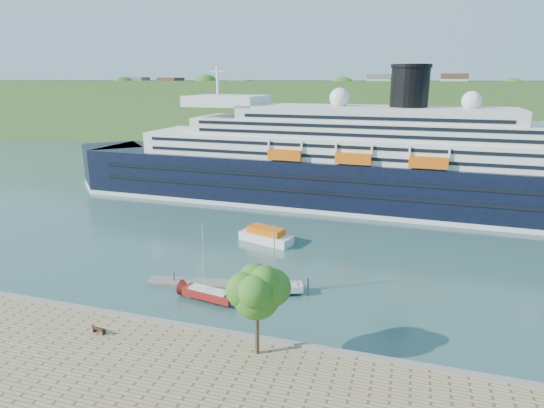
{
  "coord_description": "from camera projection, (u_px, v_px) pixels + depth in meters",
  "views": [
    {
      "loc": [
        22.97,
        -36.27,
        24.87
      ],
      "look_at": [
        2.63,
        30.0,
        5.68
      ],
      "focal_mm": 30.0,
      "sensor_mm": 36.0,
      "label": 1
    }
  ],
  "objects": [
    {
      "name": "ground",
      "position": [
        162.0,
        330.0,
        46.55
      ],
      "size": [
        400.0,
        400.0,
        0.0
      ],
      "primitive_type": "plane",
      "color": "#2A4B48",
      "rests_on": "ground"
    },
    {
      "name": "sailboat_red",
      "position": [
        208.0,
        265.0,
        51.3
      ],
      "size": [
        7.22,
        3.05,
        9.04
      ],
      "primitive_type": null,
      "rotation": [
        0.0,
        0.0,
        -0.16
      ],
      "color": "maroon",
      "rests_on": "ground"
    },
    {
      "name": "tender_launch",
      "position": [
        266.0,
        235.0,
        71.21
      ],
      "size": [
        9.19,
        5.32,
        2.4
      ],
      "primitive_type": null,
      "rotation": [
        0.0,
        0.0,
        -0.29
      ],
      "color": "#E25D0D",
      "rests_on": "ground"
    },
    {
      "name": "floating_pontoon",
      "position": [
        223.0,
        284.0,
        56.35
      ],
      "size": [
        19.08,
        5.63,
        0.42
      ],
      "primitive_type": null,
      "rotation": [
        0.0,
        0.0,
        0.18
      ],
      "color": "slate",
      "rests_on": "ground"
    },
    {
      "name": "quay_coping",
      "position": [
        160.0,
        321.0,
        46.06
      ],
      "size": [
        220.0,
        0.5,
        0.3
      ],
      "primitive_type": "cube",
      "color": "slate",
      "rests_on": "promenade"
    },
    {
      "name": "sailboat_white_far",
      "position": [
        278.0,
        262.0,
        53.08
      ],
      "size": [
        6.65,
        4.08,
        8.33
      ],
      "primitive_type": null,
      "rotation": [
        0.0,
        0.0,
        0.38
      ],
      "color": "silver",
      "rests_on": "ground"
    },
    {
      "name": "promenade_tree",
      "position": [
        257.0,
        307.0,
        39.66
      ],
      "size": [
        5.61,
        5.61,
        9.28
      ],
      "primitive_type": null,
      "color": "#265C18",
      "rests_on": "promenade"
    },
    {
      "name": "far_hillside",
      "position": [
        352.0,
        113.0,
        176.94
      ],
      "size": [
        400.0,
        50.0,
        24.0
      ],
      "primitive_type": "cube",
      "color": "#335522",
      "rests_on": "ground"
    },
    {
      "name": "park_bench",
      "position": [
        99.0,
        329.0,
        44.0
      ],
      "size": [
        1.51,
        0.78,
        0.92
      ],
      "primitive_type": null,
      "rotation": [
        0.0,
        0.0,
        -0.14
      ],
      "color": "#412112",
      "rests_on": "promenade"
    },
    {
      "name": "cruise_ship",
      "position": [
        338.0,
        137.0,
        89.7
      ],
      "size": [
        122.74,
        20.39,
        27.48
      ],
      "primitive_type": null,
      "rotation": [
        0.0,
        0.0,
        -0.02
      ],
      "color": "black",
      "rests_on": "ground"
    }
  ]
}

